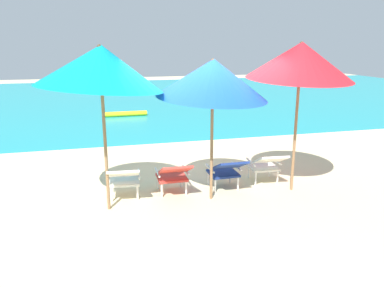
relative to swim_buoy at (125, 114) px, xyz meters
name	(u,v)px	position (x,y,z in m)	size (l,w,h in m)	color
ground_plane	(160,137)	(0.69, -3.41, -0.10)	(40.00, 40.00, 0.00)	beige
ocean_band	(131,98)	(0.69, 4.82, -0.09)	(40.00, 18.00, 0.01)	teal
swim_buoy	(125,114)	(0.00, 0.00, 0.00)	(0.18, 0.18, 1.60)	yellow
lounge_chair_far_left	(124,178)	(-0.67, -7.80, 0.31)	(0.61, 0.92, 0.68)	silver
lounge_chair_near_left	(173,174)	(0.19, -7.81, 0.31)	(0.56, 0.88, 0.68)	red
lounge_chair_near_right	(226,170)	(1.17, -7.84, 0.31)	(0.55, 0.88, 0.68)	navy
lounge_chair_far_right	(267,164)	(2.03, -7.70, 0.31)	(0.61, 0.92, 0.68)	silver
beach_umbrella_left	(100,67)	(-0.95, -8.10, 2.19)	(2.25, 2.21, 2.69)	olive
beach_umbrella_center	(213,79)	(0.79, -8.11, 1.98)	(2.61, 2.61, 2.45)	olive
beach_umbrella_right	(300,61)	(2.36, -8.09, 2.24)	(2.21, 2.24, 2.71)	olive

